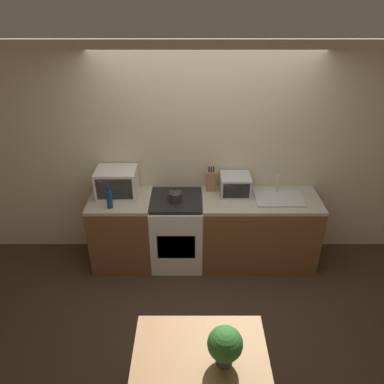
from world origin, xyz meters
name	(u,v)px	position (x,y,z in m)	size (l,w,h in m)	color
ground_plane	(205,302)	(0.00, 0.00, 0.00)	(16.00, 16.00, 0.00)	#3D2D1E
wall_back	(204,156)	(0.00, 1.07, 1.30)	(10.00, 0.06, 2.60)	beige
counter_left_run	(123,230)	(-1.00, 0.73, 0.45)	(0.72, 0.62, 0.90)	brown
counter_right_run	(258,230)	(0.66, 0.73, 0.45)	(1.38, 0.62, 0.90)	brown
stove_range	(177,231)	(-0.33, 0.73, 0.45)	(0.61, 0.62, 0.90)	silver
kettle	(175,195)	(-0.34, 0.70, 0.97)	(0.15, 0.15, 0.17)	#2D2D2D
microwave	(117,182)	(-1.03, 0.84, 1.06)	(0.47, 0.36, 0.33)	silver
bottle	(109,199)	(-1.07, 0.55, 1.01)	(0.07, 0.07, 0.28)	navy
knife_block	(211,181)	(0.08, 0.93, 1.03)	(0.11, 0.07, 0.32)	#9E7042
toaster_oven	(235,185)	(0.36, 0.86, 1.02)	(0.35, 0.31, 0.23)	silver
sink_basin	(279,198)	(0.86, 0.74, 0.91)	(0.56, 0.39, 0.24)	silver
dining_table	(200,364)	(-0.09, -1.26, 0.66)	(0.99, 0.75, 0.75)	#9E7042
potted_plant	(225,345)	(0.08, -1.30, 0.94)	(0.25, 0.25, 0.32)	#424247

